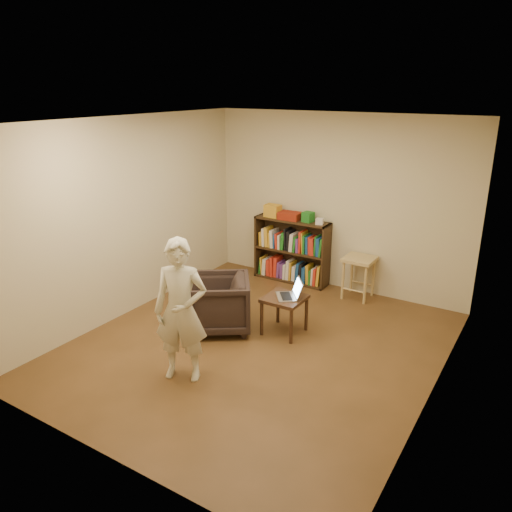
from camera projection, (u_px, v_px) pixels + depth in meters
The scene contains 15 objects.
floor at pixel (257, 346), 5.96m from camera, with size 4.50×4.50×0.00m, color #4C3318.
ceiling at pixel (257, 121), 5.11m from camera, with size 4.50×4.50×0.00m, color silver.
wall_back at pixel (337, 203), 7.34m from camera, with size 4.00×4.00×0.00m, color #C7B496.
wall_left at pixel (127, 218), 6.53m from camera, with size 4.50×4.50×0.00m, color #C7B496.
wall_right at pixel (444, 277), 4.53m from camera, with size 4.50×4.50×0.00m, color #C7B496.
bookshelf at pixel (292, 254), 7.82m from camera, with size 1.20×0.30×1.00m.
box_yellow at pixel (273, 211), 7.74m from camera, with size 0.24×0.17×0.19m, color gold.
red_cloth at pixel (290, 216), 7.62m from camera, with size 0.33×0.24×0.11m, color maroon.
box_green at pixel (308, 217), 7.47m from camera, with size 0.15×0.15×0.15m, color #1D6C1F.
box_white at pixel (320, 221), 7.35m from camera, with size 0.11×0.11×0.09m, color silver.
stool at pixel (359, 265), 7.15m from camera, with size 0.43×0.43×0.62m.
armchair at pixel (219, 303), 6.28m from camera, with size 0.74×0.76×0.69m, color #2C221D.
side_table at pixel (285, 303), 6.16m from camera, with size 0.47×0.47×0.48m.
laptop at pixel (291, 293), 6.11m from camera, with size 0.42×0.42×0.23m.
person at pixel (181, 311), 5.10m from camera, with size 0.56×0.37×1.53m, color beige.
Camera 1 is at (2.78, -4.49, 2.96)m, focal length 35.00 mm.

